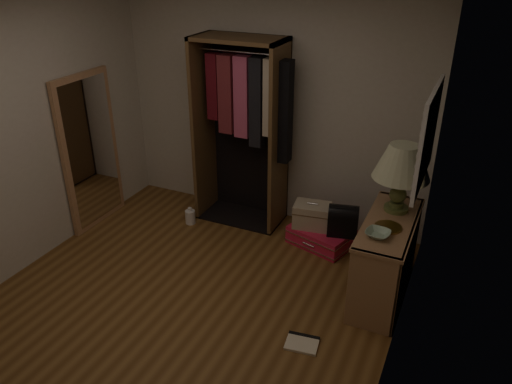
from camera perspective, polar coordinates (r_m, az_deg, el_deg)
ground at (r=4.52m, az=-8.75°, el=-13.38°), size 4.00×4.00×0.00m
room_walls at (r=3.74m, az=-8.99°, el=4.59°), size 3.52×4.02×2.60m
console_bookshelf at (r=4.61m, az=14.67°, el=-6.93°), size 0.42×1.12×0.75m
open_wardrobe at (r=5.37m, az=-1.18°, el=8.60°), size 1.06×0.50×2.05m
floor_mirror at (r=5.72m, az=-18.39°, el=4.40°), size 0.06×0.80×1.70m
pink_suitcase at (r=5.35m, az=7.45°, el=-5.00°), size 0.74×0.62×0.19m
train_case at (r=5.26m, az=6.42°, el=-2.65°), size 0.42×0.32×0.28m
black_bag at (r=5.15m, az=9.92°, el=-3.12°), size 0.34×0.26×0.33m
table_lamp at (r=4.42m, az=16.39°, el=3.18°), size 0.65×0.65×0.62m
brass_tray at (r=4.31m, az=14.86°, el=-3.90°), size 0.26×0.26×0.01m
ceramic_bowl at (r=4.16m, az=13.75°, el=-4.67°), size 0.22×0.22×0.05m
white_jug at (r=5.74m, az=-7.52°, el=-2.81°), size 0.15×0.15×0.20m
floor_book at (r=4.19m, az=5.32°, el=-16.72°), size 0.28×0.24×0.02m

